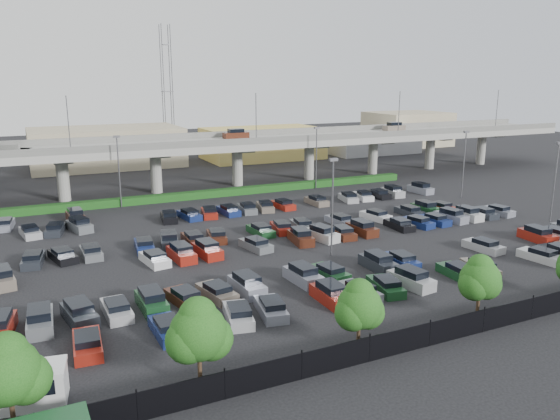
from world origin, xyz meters
name	(u,v)px	position (x,y,z in m)	size (l,w,h in m)	color
ground	(296,236)	(0.00, 0.00, 0.00)	(280.00, 280.00, 0.00)	black
overpass	(208,147)	(-0.21, 32.01, 6.97)	(150.00, 13.00, 15.80)	gray
hedge	(224,192)	(0.00, 25.00, 0.55)	(66.00, 1.60, 1.10)	#134115
fence	(473,323)	(-0.05, -28.00, 0.90)	(70.00, 0.10, 2.00)	black
tree_row	(469,281)	(0.70, -26.53, 3.52)	(65.07, 3.66, 5.94)	#332316
shuttle_bus	(2,388)	(-30.55, -23.36, 1.20)	(7.12, 3.43, 2.19)	silver
parked_cars	(305,240)	(-0.70, -3.43, 0.62)	(62.98, 41.65, 1.67)	#252930
light_poles	(257,184)	(-4.13, 2.00, 6.24)	(66.90, 48.38, 10.30)	#505056
distant_buildings	(220,143)	(12.38, 61.81, 3.74)	(138.00, 24.00, 9.00)	gray
comm_tower	(167,89)	(4.00, 74.00, 15.61)	(2.40, 2.40, 30.00)	#505056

